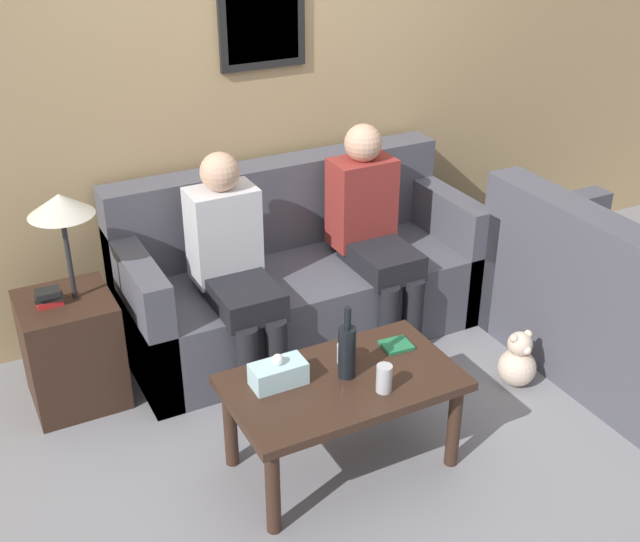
{
  "coord_description": "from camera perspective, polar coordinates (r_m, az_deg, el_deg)",
  "views": [
    {
      "loc": [
        -1.69,
        -3.04,
        2.43
      ],
      "look_at": [
        -0.17,
        -0.1,
        0.68
      ],
      "focal_mm": 45.0,
      "sensor_mm": 36.0,
      "label": 1
    }
  ],
  "objects": [
    {
      "name": "tissue_box",
      "position": [
        3.35,
        -2.98,
        -7.27
      ],
      "size": [
        0.23,
        0.12,
        0.14
      ],
      "color": "silver",
      "rests_on": "coffee_table"
    },
    {
      "name": "soda_can",
      "position": [
        3.31,
        4.58,
        -7.62
      ],
      "size": [
        0.07,
        0.07,
        0.12
      ],
      "color": "#BCBCC1",
      "rests_on": "coffee_table"
    },
    {
      "name": "book_stack",
      "position": [
        3.61,
        5.39,
        -5.29
      ],
      "size": [
        0.14,
        0.12,
        0.02
      ],
      "color": "#237547",
      "rests_on": "coffee_table"
    },
    {
      "name": "teddy_bear",
      "position": [
        4.2,
        13.88,
        -6.29
      ],
      "size": [
        0.2,
        0.2,
        0.31
      ],
      "color": "beige",
      "rests_on": "ground_plane"
    },
    {
      "name": "person_left",
      "position": [
        3.99,
        -6.16,
        0.66
      ],
      "size": [
        0.34,
        0.61,
        1.15
      ],
      "color": "black",
      "rests_on": "ground_plane"
    },
    {
      "name": "drinking_glass",
      "position": [
        3.48,
        1.83,
        -5.87
      ],
      "size": [
        0.08,
        0.08,
        0.09
      ],
      "color": "silver",
      "rests_on": "coffee_table"
    },
    {
      "name": "person_right",
      "position": [
        4.33,
        3.74,
        3.2
      ],
      "size": [
        0.34,
        0.61,
        1.16
      ],
      "color": "black",
      "rests_on": "ground_plane"
    },
    {
      "name": "couch_side",
      "position": [
        4.35,
        20.68,
        -3.14
      ],
      "size": [
        0.81,
        1.47,
        0.92
      ],
      "rotation": [
        0.0,
        0.0,
        1.57
      ],
      "color": "#4C4C56",
      "rests_on": "ground_plane"
    },
    {
      "name": "ground_plane",
      "position": [
        4.24,
        1.39,
        -7.12
      ],
      "size": [
        16.0,
        16.0,
        0.0
      ],
      "primitive_type": "plane",
      "color": "gray"
    },
    {
      "name": "coffee_table",
      "position": [
        3.44,
        1.62,
        -8.6
      ],
      "size": [
        0.98,
        0.57,
        0.46
      ],
      "color": "#382319",
      "rests_on": "ground_plane"
    },
    {
      "name": "wine_bottle",
      "position": [
        3.35,
        1.94,
        -5.67
      ],
      "size": [
        0.08,
        0.08,
        0.33
      ],
      "color": "black",
      "rests_on": "coffee_table"
    },
    {
      "name": "wall_back",
      "position": [
        4.45,
        -4.21,
        13.06
      ],
      "size": [
        9.0,
        0.08,
        2.6
      ],
      "color": "tan",
      "rests_on": "ground_plane"
    },
    {
      "name": "couch_main",
      "position": [
        4.45,
        -1.58,
        -0.48
      ],
      "size": [
        1.95,
        0.81,
        0.92
      ],
      "color": "#4C4C56",
      "rests_on": "ground_plane"
    },
    {
      "name": "side_table_with_lamp",
      "position": [
        4.05,
        -17.28,
        -4.65
      ],
      "size": [
        0.43,
        0.43,
        1.08
      ],
      "color": "#382319",
      "rests_on": "ground_plane"
    }
  ]
}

